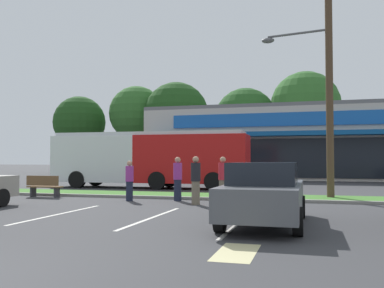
{
  "coord_description": "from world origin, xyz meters",
  "views": [
    {
      "loc": [
        5.16,
        -4.2,
        1.66
      ],
      "look_at": [
        -1.1,
        18.1,
        2.52
      ],
      "focal_mm": 39.71,
      "sensor_mm": 36.0,
      "label": 1
    }
  ],
  "objects_px": {
    "bus_stop_bench": "(44,186)",
    "pedestrian_mid": "(223,179)",
    "car_0": "(265,193)",
    "pedestrian_near_bench": "(196,180)",
    "pedestrian_by_pole": "(178,179)",
    "pedestrian_far": "(129,181)",
    "city_bus": "(150,158)",
    "utility_pole": "(326,73)",
    "car_5": "(223,173)"
  },
  "relations": [
    {
      "from": "city_bus",
      "to": "pedestrian_far",
      "type": "height_order",
      "value": "city_bus"
    },
    {
      "from": "car_0",
      "to": "pedestrian_mid",
      "type": "bearing_deg",
      "value": 21.71
    },
    {
      "from": "city_bus",
      "to": "car_0",
      "type": "bearing_deg",
      "value": 121.25
    },
    {
      "from": "city_bus",
      "to": "bus_stop_bench",
      "type": "distance_m",
      "value": 7.38
    },
    {
      "from": "car_0",
      "to": "pedestrian_by_pole",
      "type": "height_order",
      "value": "pedestrian_by_pole"
    },
    {
      "from": "city_bus",
      "to": "utility_pole",
      "type": "bearing_deg",
      "value": 151.98
    },
    {
      "from": "pedestrian_by_pole",
      "to": "pedestrian_far",
      "type": "relative_size",
      "value": 1.09
    },
    {
      "from": "bus_stop_bench",
      "to": "pedestrian_mid",
      "type": "height_order",
      "value": "pedestrian_mid"
    },
    {
      "from": "bus_stop_bench",
      "to": "car_5",
      "type": "bearing_deg",
      "value": -112.29
    },
    {
      "from": "car_0",
      "to": "pedestrian_near_bench",
      "type": "xyz_separation_m",
      "value": [
        -2.96,
        4.19,
        0.09
      ]
    },
    {
      "from": "bus_stop_bench",
      "to": "city_bus",
      "type": "bearing_deg",
      "value": -108.61
    },
    {
      "from": "pedestrian_far",
      "to": "pedestrian_mid",
      "type": "bearing_deg",
      "value": -80.53
    },
    {
      "from": "pedestrian_mid",
      "to": "bus_stop_bench",
      "type": "bearing_deg",
      "value": -176.85
    },
    {
      "from": "pedestrian_near_bench",
      "to": "pedestrian_far",
      "type": "relative_size",
      "value": 1.1
    },
    {
      "from": "pedestrian_by_pole",
      "to": "pedestrian_far",
      "type": "height_order",
      "value": "pedestrian_by_pole"
    },
    {
      "from": "bus_stop_bench",
      "to": "pedestrian_near_bench",
      "type": "distance_m",
      "value": 7.47
    },
    {
      "from": "bus_stop_bench",
      "to": "car_0",
      "type": "xyz_separation_m",
      "value": [
        10.31,
        -5.49,
        0.3
      ]
    },
    {
      "from": "pedestrian_by_pole",
      "to": "pedestrian_far",
      "type": "distance_m",
      "value": 1.94
    },
    {
      "from": "pedestrian_by_pole",
      "to": "pedestrian_mid",
      "type": "xyz_separation_m",
      "value": [
        1.83,
        0.15,
        0.01
      ]
    },
    {
      "from": "city_bus",
      "to": "bus_stop_bench",
      "type": "bearing_deg",
      "value": 69.8
    },
    {
      "from": "bus_stop_bench",
      "to": "pedestrian_mid",
      "type": "relative_size",
      "value": 0.9
    },
    {
      "from": "pedestrian_far",
      "to": "car_5",
      "type": "bearing_deg",
      "value": -5.77
    },
    {
      "from": "utility_pole",
      "to": "pedestrian_by_pole",
      "type": "xyz_separation_m",
      "value": [
        -5.82,
        -2.1,
        -4.39
      ]
    },
    {
      "from": "bus_stop_bench",
      "to": "pedestrian_near_bench",
      "type": "height_order",
      "value": "pedestrian_near_bench"
    },
    {
      "from": "car_5",
      "to": "pedestrian_by_pole",
      "type": "height_order",
      "value": "pedestrian_by_pole"
    },
    {
      "from": "bus_stop_bench",
      "to": "pedestrian_mid",
      "type": "distance_m",
      "value": 8.09
    },
    {
      "from": "utility_pole",
      "to": "car_0",
      "type": "distance_m",
      "value": 8.93
    },
    {
      "from": "car_5",
      "to": "pedestrian_mid",
      "type": "distance_m",
      "value": 13.37
    },
    {
      "from": "city_bus",
      "to": "car_0",
      "type": "xyz_separation_m",
      "value": [
        7.99,
        -12.38,
        -0.96
      ]
    },
    {
      "from": "pedestrian_far",
      "to": "pedestrian_near_bench",
      "type": "bearing_deg",
      "value": -104.29
    },
    {
      "from": "city_bus",
      "to": "pedestrian_by_pole",
      "type": "height_order",
      "value": "city_bus"
    },
    {
      "from": "utility_pole",
      "to": "pedestrian_mid",
      "type": "height_order",
      "value": "utility_pole"
    },
    {
      "from": "city_bus",
      "to": "pedestrian_mid",
      "type": "bearing_deg",
      "value": 128.71
    },
    {
      "from": "pedestrian_near_bench",
      "to": "pedestrian_far",
      "type": "height_order",
      "value": "pedestrian_near_bench"
    },
    {
      "from": "pedestrian_mid",
      "to": "pedestrian_far",
      "type": "xyz_separation_m",
      "value": [
        -3.68,
        -0.72,
        -0.08
      ]
    },
    {
      "from": "car_5",
      "to": "pedestrian_far",
      "type": "xyz_separation_m",
      "value": [
        -1.0,
        -13.82,
        0.09
      ]
    },
    {
      "from": "city_bus",
      "to": "car_5",
      "type": "xyz_separation_m",
      "value": [
        3.08,
        6.3,
        -1.04
      ]
    },
    {
      "from": "bus_stop_bench",
      "to": "utility_pole",
      "type": "bearing_deg",
      "value": -170.42
    },
    {
      "from": "utility_pole",
      "to": "pedestrian_near_bench",
      "type": "height_order",
      "value": "utility_pole"
    },
    {
      "from": "utility_pole",
      "to": "pedestrian_far",
      "type": "bearing_deg",
      "value": -160.8
    },
    {
      "from": "pedestrian_near_bench",
      "to": "pedestrian_by_pole",
      "type": "distance_m",
      "value": 1.64
    },
    {
      "from": "city_bus",
      "to": "pedestrian_far",
      "type": "bearing_deg",
      "value": 103.9
    },
    {
      "from": "city_bus",
      "to": "bus_stop_bench",
      "type": "relative_size",
      "value": 7.29
    },
    {
      "from": "utility_pole",
      "to": "city_bus",
      "type": "relative_size",
      "value": 0.85
    },
    {
      "from": "pedestrian_mid",
      "to": "pedestrian_far",
      "type": "distance_m",
      "value": 3.75
    },
    {
      "from": "pedestrian_by_pole",
      "to": "pedestrian_near_bench",
      "type": "bearing_deg",
      "value": 17.85
    },
    {
      "from": "pedestrian_near_bench",
      "to": "pedestrian_mid",
      "type": "distance_m",
      "value": 1.57
    },
    {
      "from": "car_0",
      "to": "pedestrian_near_bench",
      "type": "distance_m",
      "value": 5.13
    },
    {
      "from": "bus_stop_bench",
      "to": "pedestrian_near_bench",
      "type": "xyz_separation_m",
      "value": [
        7.35,
        -1.29,
        0.39
      ]
    },
    {
      "from": "utility_pole",
      "to": "pedestrian_by_pole",
      "type": "bearing_deg",
      "value": -160.12
    }
  ]
}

